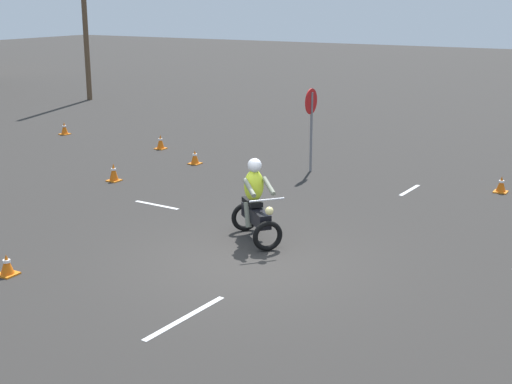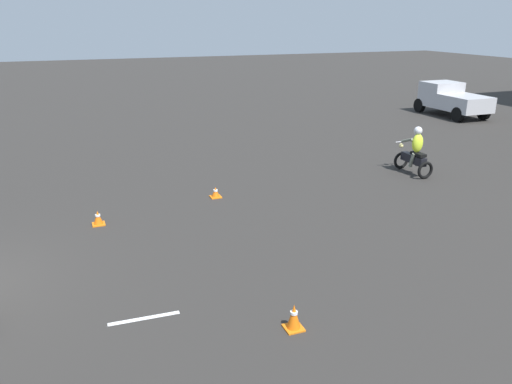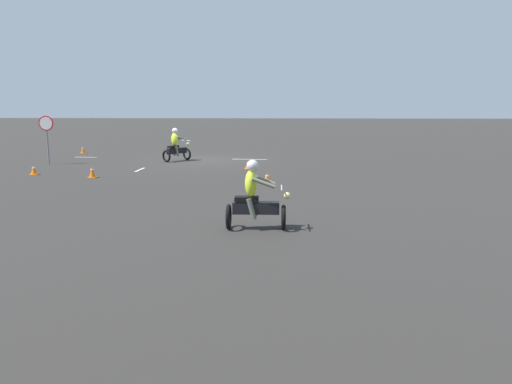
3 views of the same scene
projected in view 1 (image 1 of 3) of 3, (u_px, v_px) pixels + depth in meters
ground_plane at (246, 262)px, 13.06m from camera, size 120.00×120.00×0.00m
motorcycle_rider_foreground at (255, 205)px, 14.05m from camera, size 1.36×1.46×1.66m
stop_sign at (311, 113)px, 19.43m from camera, size 0.70×0.07×2.30m
traffic_cone_near_left at (195, 157)px, 20.65m from camera, size 0.32×0.32×0.41m
traffic_cone_near_right at (114, 173)px, 18.73m from camera, size 0.32×0.32×0.48m
traffic_cone_mid_center at (7, 265)px, 12.39m from camera, size 0.32×0.32×0.38m
traffic_cone_mid_left at (501, 185)px, 17.64m from camera, size 0.32×0.32×0.42m
traffic_cone_far_right at (161, 142)px, 22.70m from camera, size 0.32×0.32×0.46m
traffic_cone_far_center at (64, 128)px, 25.10m from camera, size 0.32×0.32×0.44m
lane_stripe_e at (410, 190)px, 17.89m from camera, size 1.21×0.17×0.01m
lane_stripe_n at (157, 205)px, 16.61m from camera, size 0.16×1.27×0.01m
lane_stripe_w at (185, 317)px, 10.77m from camera, size 1.84×0.24×0.01m
utility_pole_near at (84, 3)px, 32.54m from camera, size 0.24×0.24×8.83m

